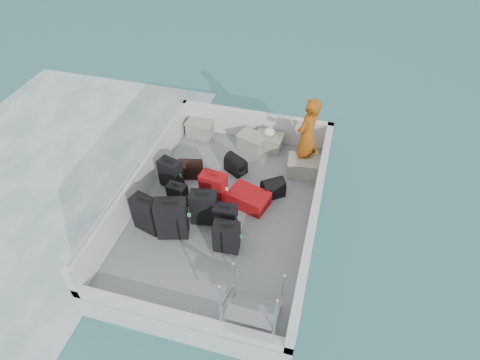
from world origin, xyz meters
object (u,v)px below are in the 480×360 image
object	(u,v)px
suitcase_4	(204,208)
suitcase_7	(225,218)
suitcase_0	(147,214)
crate_0	(200,129)
passenger	(307,136)
suitcase_3	(172,219)
suitcase_6	(227,237)
suitcase_1	(178,196)
suitcase_8	(249,198)
crate_2	(269,143)
suitcase_5	(214,188)
crate_3	(303,168)
suitcase_2	(171,174)
crate_1	(252,142)

from	to	relation	value
suitcase_4	suitcase_7	distance (m)	0.46
suitcase_0	suitcase_7	bearing A→B (deg)	30.23
suitcase_7	crate_0	bearing A→B (deg)	115.43
suitcase_0	passenger	distance (m)	3.55
suitcase_4	suitcase_7	xyz separation A→B (m)	(0.45, -0.09, -0.06)
suitcase_3	suitcase_6	distance (m)	1.04
suitcase_0	crate_0	size ratio (longest dim) A/B	1.31
suitcase_1	suitcase_3	distance (m)	0.72
suitcase_4	suitcase_8	bearing A→B (deg)	33.40
suitcase_7	crate_2	world-z (taller)	suitcase_7
suitcase_5	crate_3	size ratio (longest dim) A/B	1.08
suitcase_2	crate_2	xyz separation A→B (m)	(1.67, 1.73, -0.15)
suitcase_4	passenger	size ratio (longest dim) A/B	0.41
suitcase_2	crate_1	bearing A→B (deg)	68.17
suitcase_2	crate_0	bearing A→B (deg)	107.36
suitcase_3	suitcase_4	distance (m)	0.64
suitcase_1	passenger	bearing A→B (deg)	46.41
suitcase_4	crate_3	size ratio (longest dim) A/B	1.13
crate_2	passenger	size ratio (longest dim) A/B	0.34
suitcase_5	crate_0	world-z (taller)	suitcase_5
suitcase_0	suitcase_2	bearing A→B (deg)	107.29
suitcase_4	crate_2	size ratio (longest dim) A/B	1.21
crate_0	passenger	distance (m)	2.71
passenger	suitcase_3	bearing A→B (deg)	-13.12
suitcase_1	suitcase_2	xyz separation A→B (m)	(-0.36, 0.51, 0.05)
suitcase_8	crate_0	distance (m)	2.55
suitcase_6	suitcase_4	bearing A→B (deg)	134.14
suitcase_5	suitcase_8	size ratio (longest dim) A/B	0.89
suitcase_6	suitcase_3	bearing A→B (deg)	171.75
suitcase_6	suitcase_7	world-z (taller)	suitcase_6
suitcase_4	crate_1	xyz separation A→B (m)	(0.33, 2.38, -0.18)
crate_0	passenger	size ratio (longest dim) A/B	0.34
suitcase_3	suitcase_5	size ratio (longest dim) A/B	1.22
suitcase_1	crate_3	distance (m)	2.72
suitcase_0	crate_2	world-z (taller)	suitcase_0
crate_2	crate_3	distance (m)	1.12
suitcase_0	crate_3	world-z (taller)	suitcase_0
crate_3	suitcase_2	bearing A→B (deg)	-157.59
suitcase_2	crate_1	world-z (taller)	suitcase_2
suitcase_5	passenger	world-z (taller)	passenger
suitcase_3	suitcase_2	bearing A→B (deg)	98.19
suitcase_2	suitcase_5	distance (m)	0.99
suitcase_2	crate_2	distance (m)	2.41
suitcase_6	crate_3	world-z (taller)	suitcase_6
suitcase_7	suitcase_0	bearing A→B (deg)	-168.59
passenger	crate_1	bearing A→B (deg)	-80.37
suitcase_0	crate_0	distance (m)	3.01
suitcase_4	suitcase_2	bearing A→B (deg)	132.83
suitcase_2	suitcase_6	world-z (taller)	suitcase_2
crate_1	suitcase_4	bearing A→B (deg)	-97.93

